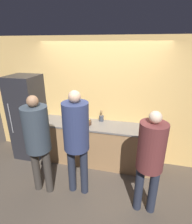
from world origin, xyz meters
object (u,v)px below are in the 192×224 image
(fruit_bowl, at_px, (85,122))
(utensil_crock, at_px, (101,118))
(person_left, at_px, (37,136))
(bottle_green, at_px, (151,125))
(person_center, at_px, (76,134))
(cup_yellow, at_px, (70,121))
(person_right, at_px, (150,155))
(bottle_clear, at_px, (67,114))
(refrigerator, at_px, (28,117))

(fruit_bowl, bearing_deg, utensil_crock, 38.99)
(person_left, bearing_deg, bottle_green, 29.99)
(fruit_bowl, bearing_deg, person_left, -117.59)
(person_left, distance_m, person_center, 0.62)
(person_left, distance_m, bottle_green, 2.08)
(bottle_green, distance_m, cup_yellow, 1.62)
(person_right, relative_size, bottle_clear, 8.82)
(bottle_clear, xyz_separation_m, cup_yellow, (0.20, -0.28, -0.03))
(person_center, relative_size, utensil_crock, 7.50)
(person_left, height_order, bottle_green, person_left)
(fruit_bowl, bearing_deg, person_center, -82.17)
(fruit_bowl, height_order, utensil_crock, utensil_crock)
(person_right, distance_m, fruit_bowl, 1.56)
(person_center, bearing_deg, fruit_bowl, 97.83)
(person_right, distance_m, utensil_crock, 1.51)
(refrigerator, height_order, bottle_green, refrigerator)
(person_left, bearing_deg, fruit_bowl, 62.41)
(bottle_green, bearing_deg, cup_yellow, -175.70)
(person_right, bearing_deg, cup_yellow, 149.36)
(person_right, relative_size, bottle_green, 6.90)
(cup_yellow, bearing_deg, person_center, -62.11)
(bottle_clear, height_order, cup_yellow, bottle_clear)
(person_left, relative_size, bottle_clear, 9.28)
(refrigerator, height_order, utensil_crock, refrigerator)
(bottle_clear, bearing_deg, fruit_bowl, -26.41)
(person_right, relative_size, utensil_crock, 6.81)
(person_right, bearing_deg, fruit_bowl, 142.54)
(refrigerator, xyz_separation_m, person_right, (2.55, -0.96, 0.08))
(refrigerator, distance_m, bottle_green, 2.62)
(utensil_crock, height_order, bottle_green, utensil_crock)
(person_center, height_order, utensil_crock, person_center)
(bottle_green, height_order, cup_yellow, bottle_green)
(refrigerator, distance_m, cup_yellow, 1.01)
(person_right, height_order, bottle_clear, person_right)
(person_left, distance_m, utensil_crock, 1.43)
(bottle_clear, bearing_deg, cup_yellow, -55.27)
(person_left, relative_size, person_center, 0.96)
(refrigerator, height_order, cup_yellow, refrigerator)
(person_right, distance_m, bottle_green, 1.04)
(refrigerator, relative_size, bottle_green, 7.66)
(refrigerator, bearing_deg, bottle_clear, 16.52)
(fruit_bowl, distance_m, utensil_crock, 0.38)
(person_left, xyz_separation_m, bottle_green, (1.80, 1.04, -0.07))
(bottle_green, xyz_separation_m, cup_yellow, (-1.61, -0.12, -0.05))
(fruit_bowl, distance_m, bottle_clear, 0.56)
(refrigerator, distance_m, person_right, 2.72)
(utensil_crock, height_order, cup_yellow, utensil_crock)
(person_center, xyz_separation_m, bottle_green, (1.19, 0.92, -0.13))
(utensil_crock, bearing_deg, bottle_clear, 179.12)
(refrigerator, bearing_deg, fruit_bowl, -0.43)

